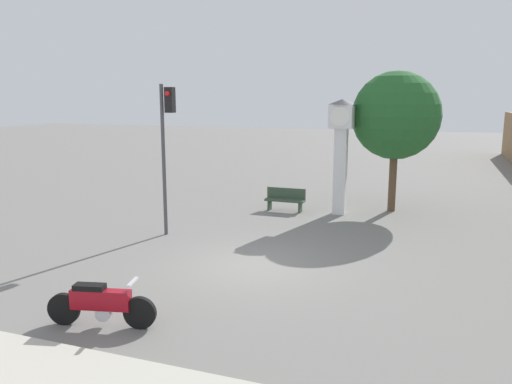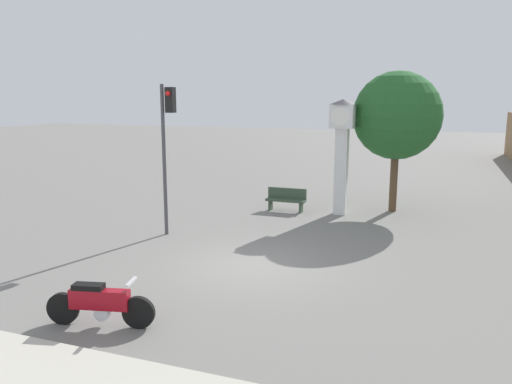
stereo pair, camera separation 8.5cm
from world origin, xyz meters
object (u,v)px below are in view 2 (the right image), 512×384
(clock_tower, at_px, (342,139))
(bench, at_px, (286,199))
(street_tree, at_px, (397,116))
(motorcycle, at_px, (100,304))
(traffic_light, at_px, (167,134))

(clock_tower, height_order, bench, clock_tower)
(clock_tower, height_order, street_tree, street_tree)
(street_tree, xyz_separation_m, bench, (-4.03, -1.44, -3.31))
(motorcycle, height_order, clock_tower, clock_tower)
(motorcycle, relative_size, traffic_light, 0.45)
(motorcycle, distance_m, clock_tower, 11.99)
(clock_tower, relative_size, traffic_light, 0.90)
(clock_tower, distance_m, traffic_light, 6.89)
(clock_tower, xyz_separation_m, traffic_light, (-4.76, -4.96, 0.41))
(bench, bearing_deg, street_tree, 19.67)
(motorcycle, xyz_separation_m, clock_tower, (2.64, 11.43, 2.47))
(traffic_light, distance_m, bench, 6.12)
(clock_tower, relative_size, street_tree, 0.80)
(traffic_light, relative_size, street_tree, 0.89)
(motorcycle, height_order, street_tree, street_tree)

